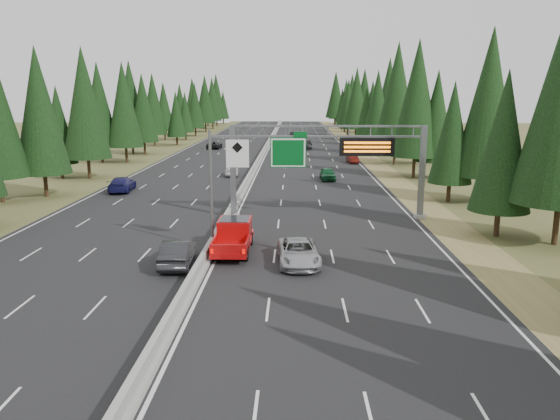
# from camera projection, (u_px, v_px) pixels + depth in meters

# --- Properties ---
(road) EXTENTS (32.00, 260.00, 0.08)m
(road) POSITION_uv_depth(u_px,v_px,m) (261.00, 158.00, 90.78)
(road) COLOR black
(road) RESTS_ON ground
(shoulder_right) EXTENTS (3.60, 260.00, 0.06)m
(shoulder_right) POSITION_uv_depth(u_px,v_px,m) (368.00, 158.00, 90.34)
(shoulder_right) COLOR olive
(shoulder_right) RESTS_ON ground
(shoulder_left) EXTENTS (3.60, 260.00, 0.06)m
(shoulder_left) POSITION_uv_depth(u_px,v_px,m) (155.00, 158.00, 91.23)
(shoulder_left) COLOR #4D5226
(shoulder_left) RESTS_ON ground
(median_barrier) EXTENTS (0.70, 260.00, 0.85)m
(median_barrier) POSITION_uv_depth(u_px,v_px,m) (261.00, 156.00, 90.70)
(median_barrier) COLOR gray
(median_barrier) RESTS_ON road
(sign_gantry) EXTENTS (16.75, 0.98, 7.80)m
(sign_gantry) POSITION_uv_depth(u_px,v_px,m) (335.00, 157.00, 45.35)
(sign_gantry) COLOR slate
(sign_gantry) RESTS_ON road
(hov_sign_pole) EXTENTS (2.80, 0.50, 8.00)m
(hov_sign_pole) POSITION_uv_depth(u_px,v_px,m) (220.00, 181.00, 35.97)
(hov_sign_pole) COLOR slate
(hov_sign_pole) RESTS_ON road
(tree_row_right) EXTENTS (11.83, 241.50, 18.97)m
(tree_row_right) POSITION_uv_depth(u_px,v_px,m) (408.00, 103.00, 80.01)
(tree_row_right) COLOR black
(tree_row_right) RESTS_ON ground
(tree_row_left) EXTENTS (10.99, 242.78, 18.72)m
(tree_row_left) POSITION_uv_depth(u_px,v_px,m) (91.00, 106.00, 73.66)
(tree_row_left) COLOR black
(tree_row_left) RESTS_ON ground
(silver_minivan) EXTENTS (2.83, 5.48, 1.48)m
(silver_minivan) POSITION_uv_depth(u_px,v_px,m) (299.00, 252.00, 33.58)
(silver_minivan) COLOR #A2A2A6
(silver_minivan) RESTS_ON road
(red_pickup) EXTENTS (2.26, 6.33, 2.06)m
(red_pickup) POSITION_uv_depth(u_px,v_px,m) (234.00, 234.00, 36.51)
(red_pickup) COLOR black
(red_pickup) RESTS_ON road
(car_ahead_green) EXTENTS (1.94, 4.48, 1.50)m
(car_ahead_green) POSITION_uv_depth(u_px,v_px,m) (328.00, 174.00, 67.08)
(car_ahead_green) COLOR #114D27
(car_ahead_green) RESTS_ON road
(car_ahead_dkred) EXTENTS (1.75, 4.03, 1.29)m
(car_ahead_dkred) POSITION_uv_depth(u_px,v_px,m) (353.00, 159.00, 83.76)
(car_ahead_dkred) COLOR #4D100B
(car_ahead_dkred) RESTS_ON road
(car_ahead_dkgrey) EXTENTS (2.51, 5.61, 1.60)m
(car_ahead_dkgrey) POSITION_uv_depth(u_px,v_px,m) (306.00, 145.00, 105.57)
(car_ahead_dkgrey) COLOR black
(car_ahead_dkgrey) RESTS_ON road
(car_ahead_white) EXTENTS (2.54, 4.87, 1.31)m
(car_ahead_white) POSITION_uv_depth(u_px,v_px,m) (280.00, 139.00, 121.87)
(car_ahead_white) COLOR silver
(car_ahead_white) RESTS_ON road
(car_ahead_far) EXTENTS (1.85, 3.86, 1.27)m
(car_ahead_far) POSITION_uv_depth(u_px,v_px,m) (293.00, 134.00, 137.59)
(car_ahead_far) COLOR black
(car_ahead_far) RESTS_ON road
(car_onc_near) EXTENTS (1.97, 4.96, 1.61)m
(car_onc_near) POSITION_uv_depth(u_px,v_px,m) (178.00, 253.00, 33.27)
(car_onc_near) COLOR black
(car_onc_near) RESTS_ON road
(car_onc_blue) EXTENTS (2.68, 5.63, 1.59)m
(car_onc_blue) POSITION_uv_depth(u_px,v_px,m) (122.00, 184.00, 58.98)
(car_onc_blue) COLOR #17164F
(car_onc_blue) RESTS_ON road
(car_onc_white) EXTENTS (2.12, 4.45, 1.47)m
(car_onc_white) POSITION_uv_depth(u_px,v_px,m) (232.00, 170.00, 70.57)
(car_onc_white) COLOR silver
(car_onc_white) RESTS_ON road
(car_onc_far) EXTENTS (2.69, 5.41, 1.47)m
(car_onc_far) POSITION_uv_depth(u_px,v_px,m) (214.00, 145.00, 106.45)
(car_onc_far) COLOR black
(car_onc_far) RESTS_ON road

